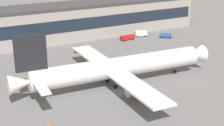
% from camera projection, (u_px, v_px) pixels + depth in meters
% --- Properties ---
extents(ground_plane, '(600.00, 600.00, 0.00)m').
position_uv_depth(ground_plane, '(117.00, 91.00, 87.28)').
color(ground_plane, slate).
extents(terminal_building, '(148.24, 16.91, 14.56)m').
position_uv_depth(terminal_building, '(42.00, 24.00, 131.91)').
color(terminal_building, '#9E9993').
rests_on(terminal_building, ground_plane).
extents(airliner, '(59.21, 50.72, 16.69)m').
position_uv_depth(airliner, '(116.00, 68.00, 90.21)').
color(airliner, white).
rests_on(airliner, ground_plane).
extents(crew_van, '(5.60, 3.51, 2.55)m').
position_uv_depth(crew_van, '(140.00, 33.00, 142.21)').
color(crew_van, white).
rests_on(crew_van, ground_plane).
extents(pushback_tractor, '(5.30, 5.15, 1.75)m').
position_uv_depth(pushback_tractor, '(166.00, 35.00, 140.56)').
color(pushback_tractor, '#2651A5').
rests_on(pushback_tractor, ground_plane).
extents(baggage_tug, '(3.88, 4.03, 1.85)m').
position_uv_depth(baggage_tug, '(78.00, 49.00, 120.80)').
color(baggage_tug, red).
rests_on(baggage_tug, ground_plane).
extents(belt_loader, '(6.52, 2.46, 1.95)m').
position_uv_depth(belt_loader, '(128.00, 37.00, 136.99)').
color(belt_loader, red).
rests_on(belt_loader, ground_plane).
extents(traffic_cone_0, '(0.56, 0.56, 0.70)m').
position_uv_depth(traffic_cone_0, '(49.00, 123.00, 70.57)').
color(traffic_cone_0, '#F2590C').
rests_on(traffic_cone_0, ground_plane).
extents(traffic_cone_1, '(0.53, 0.53, 0.66)m').
position_uv_depth(traffic_cone_1, '(184.00, 91.00, 86.39)').
color(traffic_cone_1, '#F2590C').
rests_on(traffic_cone_1, ground_plane).
extents(traffic_cone_2, '(0.60, 0.60, 0.75)m').
position_uv_depth(traffic_cone_2, '(164.00, 105.00, 78.82)').
color(traffic_cone_2, '#F2590C').
rests_on(traffic_cone_2, ground_plane).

